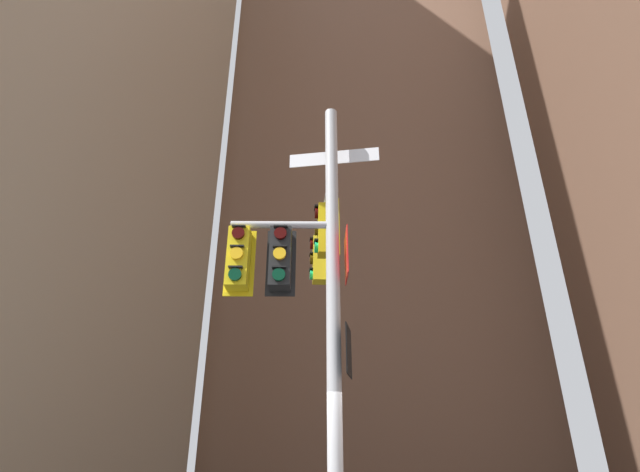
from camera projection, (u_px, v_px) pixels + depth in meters
name	position (u px, v px, depth m)	size (l,w,h in m)	color
building_mid_block	(369.00, 126.00, 39.40)	(16.90, 16.90, 53.08)	brown
signal_pole_assembly	(310.00, 272.00, 8.08)	(2.56, 3.13, 7.49)	#B2B2B5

